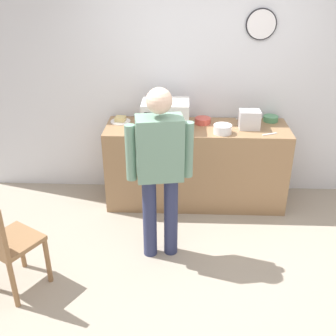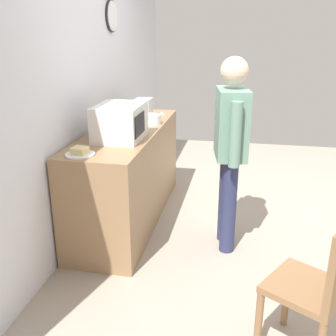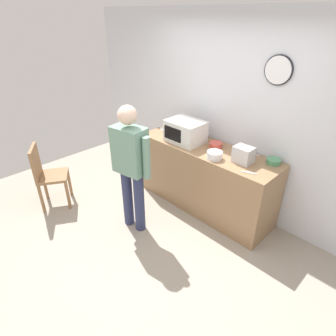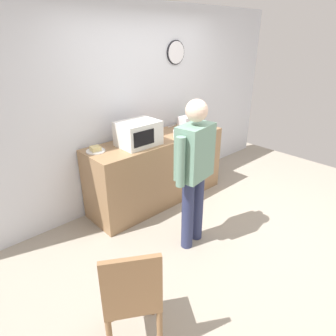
# 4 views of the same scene
# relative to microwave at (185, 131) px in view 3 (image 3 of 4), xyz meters

# --- Properties ---
(ground_plane) EXTENTS (6.00, 6.00, 0.00)m
(ground_plane) POSITION_rel_microwave_xyz_m (0.42, -1.17, -1.09)
(ground_plane) COLOR #9E9384
(back_wall) EXTENTS (5.40, 0.13, 2.60)m
(back_wall) POSITION_rel_microwave_xyz_m (0.42, 0.43, 0.21)
(back_wall) COLOR silver
(back_wall) RESTS_ON ground_plane
(kitchen_counter) EXTENTS (2.01, 0.62, 0.94)m
(kitchen_counter) POSITION_rel_microwave_xyz_m (0.34, 0.05, -0.62)
(kitchen_counter) COLOR #93704C
(kitchen_counter) RESTS_ON ground_plane
(microwave) EXTENTS (0.50, 0.39, 0.30)m
(microwave) POSITION_rel_microwave_xyz_m (0.00, 0.00, 0.00)
(microwave) COLOR silver
(microwave) RESTS_ON kitchen_counter
(sandwich_plate) EXTENTS (0.22, 0.22, 0.07)m
(sandwich_plate) POSITION_rel_microwave_xyz_m (-0.52, 0.16, -0.13)
(sandwich_plate) COLOR white
(sandwich_plate) RESTS_ON kitchen_counter
(salad_bowl) EXTENTS (0.19, 0.19, 0.09)m
(salad_bowl) POSITION_rel_microwave_xyz_m (0.61, -0.13, -0.10)
(salad_bowl) COLOR white
(salad_bowl) RESTS_ON kitchen_counter
(cereal_bowl) EXTENTS (0.17, 0.17, 0.06)m
(cereal_bowl) POSITION_rel_microwave_xyz_m (1.18, 0.26, -0.12)
(cereal_bowl) COLOR #4C8E60
(cereal_bowl) RESTS_ON kitchen_counter
(mixing_bowl) EXTENTS (0.18, 0.18, 0.06)m
(mixing_bowl) POSITION_rel_microwave_xyz_m (0.41, 0.16, -0.12)
(mixing_bowl) COLOR #C64C42
(mixing_bowl) RESTS_ON kitchen_counter
(toaster) EXTENTS (0.22, 0.18, 0.20)m
(toaster) POSITION_rel_microwave_xyz_m (0.90, 0.03, -0.05)
(toaster) COLOR silver
(toaster) RESTS_ON kitchen_counter
(fork_utensil) EXTENTS (0.17, 0.04, 0.01)m
(fork_utensil) POSITION_rel_microwave_xyz_m (0.88, 0.32, -0.15)
(fork_utensil) COLOR silver
(fork_utensil) RESTS_ON kitchen_counter
(spoon_utensil) EXTENTS (0.16, 0.08, 0.01)m
(spoon_utensil) POSITION_rel_microwave_xyz_m (1.10, -0.14, -0.15)
(spoon_utensil) COLOR silver
(spoon_utensil) RESTS_ON kitchen_counter
(person_standing) EXTENTS (0.58, 0.30, 1.65)m
(person_standing) POSITION_rel_microwave_xyz_m (-0.01, -0.95, -0.12)
(person_standing) COLOR navy
(person_standing) RESTS_ON ground_plane
(wooden_chair) EXTENTS (0.55, 0.55, 0.94)m
(wooden_chair) POSITION_rel_microwave_xyz_m (-1.25, -1.52, -0.56)
(wooden_chair) COLOR olive
(wooden_chair) RESTS_ON ground_plane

